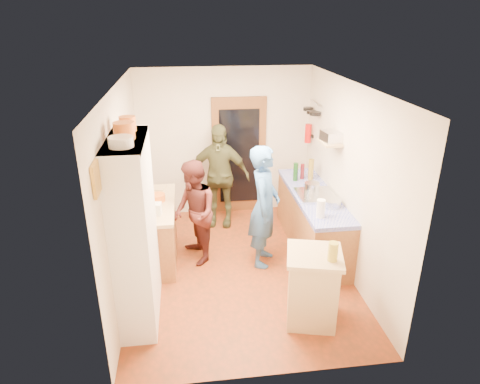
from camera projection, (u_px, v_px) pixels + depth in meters
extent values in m
cube|color=maroon|center=(239.00, 269.00, 6.18)|extent=(3.00, 4.00, 0.02)
cube|color=silver|center=(239.00, 84.00, 5.16)|extent=(3.00, 4.00, 0.02)
cube|color=beige|center=(225.00, 143.00, 7.51)|extent=(3.00, 0.02, 2.60)
cube|color=beige|center=(267.00, 267.00, 3.84)|extent=(3.00, 0.02, 2.60)
cube|color=beige|center=(123.00, 190.00, 5.49)|extent=(0.02, 4.00, 2.60)
cube|color=beige|center=(348.00, 180.00, 5.85)|extent=(0.02, 4.00, 2.60)
cube|color=brown|center=(239.00, 156.00, 7.60)|extent=(0.95, 0.06, 2.10)
cube|color=black|center=(239.00, 157.00, 7.57)|extent=(0.70, 0.02, 1.70)
cube|color=white|center=(135.00, 233.00, 4.87)|extent=(0.40, 1.20, 2.20)
cube|color=white|center=(125.00, 141.00, 4.45)|extent=(0.40, 1.14, 0.04)
cylinder|color=white|center=(121.00, 142.00, 4.16)|extent=(0.24, 0.24, 0.10)
cylinder|color=orange|center=(124.00, 130.00, 4.41)|extent=(0.22, 0.22, 0.18)
cylinder|color=orange|center=(128.00, 124.00, 4.71)|extent=(0.18, 0.18, 0.16)
cube|color=#986331|center=(154.00, 233.00, 6.28)|extent=(0.60, 1.40, 0.85)
cube|color=tan|center=(152.00, 205.00, 6.11)|extent=(0.64, 1.44, 0.05)
cube|color=white|center=(153.00, 209.00, 5.73)|extent=(0.23, 0.16, 0.16)
cylinder|color=white|center=(147.00, 201.00, 5.95)|extent=(0.19, 0.19, 0.17)
cylinder|color=orange|center=(158.00, 198.00, 6.16)|extent=(0.24, 0.24, 0.10)
cube|color=tan|center=(155.00, 188.00, 6.59)|extent=(0.34, 0.28, 0.02)
cube|color=#986331|center=(312.00, 222.00, 6.61)|extent=(0.60, 2.20, 0.84)
cube|color=#0B15B2|center=(314.00, 195.00, 6.44)|extent=(0.62, 2.22, 0.06)
cube|color=silver|center=(316.00, 195.00, 6.32)|extent=(0.55, 0.58, 0.04)
cylinder|color=silver|center=(312.00, 187.00, 6.35)|extent=(0.22, 0.22, 0.15)
cylinder|color=#143F14|center=(296.00, 172.00, 6.86)|extent=(0.08, 0.08, 0.30)
cylinder|color=#591419|center=(302.00, 171.00, 6.95)|extent=(0.07, 0.07, 0.25)
cylinder|color=olive|center=(311.00, 169.00, 6.90)|extent=(0.09, 0.09, 0.34)
cylinder|color=white|center=(321.00, 209.00, 5.64)|extent=(0.12, 0.12, 0.25)
cylinder|color=silver|center=(331.00, 203.00, 5.98)|extent=(0.29, 0.29, 0.11)
cube|color=tan|center=(312.00, 289.00, 4.99)|extent=(0.67, 0.67, 0.86)
cube|color=tan|center=(315.00, 256.00, 4.81)|extent=(0.75, 0.75, 0.05)
cube|color=white|center=(310.00, 252.00, 4.86)|extent=(0.41, 0.36, 0.02)
cylinder|color=#AD9E2D|center=(333.00, 252.00, 4.63)|extent=(0.13, 0.13, 0.22)
cylinder|color=silver|center=(316.00, 103.00, 6.95)|extent=(0.02, 0.65, 0.02)
cylinder|color=black|center=(315.00, 114.00, 6.83)|extent=(0.18, 0.18, 0.05)
cylinder|color=black|center=(312.00, 112.00, 7.02)|extent=(0.16, 0.16, 0.05)
cylinder|color=black|center=(308.00, 109.00, 7.20)|extent=(0.17, 0.17, 0.05)
cube|color=tan|center=(330.00, 143.00, 6.09)|extent=(0.26, 0.42, 0.03)
cube|color=silver|center=(331.00, 136.00, 6.06)|extent=(0.25, 0.32, 0.15)
cube|color=black|center=(311.00, 136.00, 7.34)|extent=(0.06, 0.10, 0.04)
cylinder|color=red|center=(308.00, 133.00, 7.32)|extent=(0.11, 0.11, 0.32)
cube|color=gold|center=(96.00, 179.00, 3.79)|extent=(0.03, 0.25, 0.30)
imported|color=#325E9D|center=(266.00, 208.00, 5.98)|extent=(0.61, 0.75, 1.78)
imported|color=#471D1A|center=(195.00, 212.00, 6.15)|extent=(0.75, 0.87, 1.54)
imported|color=#3F4125|center=(219.00, 176.00, 7.16)|extent=(1.11, 0.68, 1.77)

